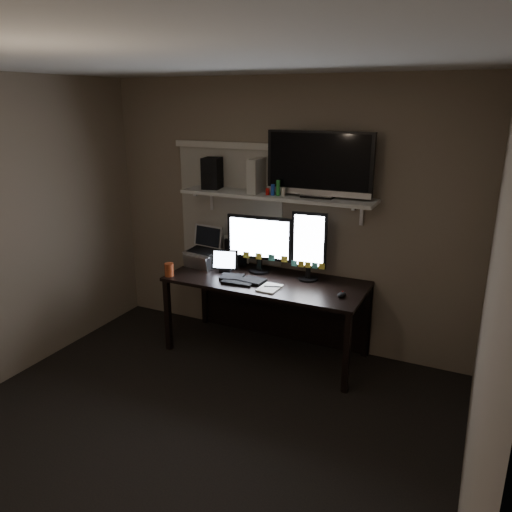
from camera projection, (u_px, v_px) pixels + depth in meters
The scene contains 21 objects.
floor at pixel (182, 440), 3.50m from camera, with size 3.60×3.60×0.00m, color black.
ceiling at pixel (163, 59), 2.76m from camera, with size 3.60×3.60×0.00m, color silver.
back_wall at pixel (283, 215), 4.68m from camera, with size 3.60×3.60×0.00m, color #7C6C59.
right_wall at pixel (487, 326), 2.40m from camera, with size 3.60×3.60×0.00m, color #7C6C59.
window_blinds at pixel (230, 205), 4.88m from camera, with size 1.10×0.02×1.10m, color #B7B2A4.
desk at pixel (271, 293), 4.67m from camera, with size 1.80×0.75×0.73m.
wall_shelf at pixel (276, 196), 4.47m from camera, with size 1.80×0.35×0.03m, color beige.
monitor_landscape at pixel (259, 244), 4.65m from camera, with size 0.63×0.07×0.55m, color black.
monitor_portrait at pixel (309, 246), 4.43m from camera, with size 0.32×0.06×0.63m, color black.
keyboard at pixel (242, 279), 4.50m from camera, with size 0.43×0.17×0.03m, color black.
mouse at pixel (342, 295), 4.12m from camera, with size 0.06×0.10×0.04m, color black.
notepad at pixel (270, 288), 4.30m from camera, with size 0.16×0.23×0.01m, color silver.
tablet at pixel (225, 261), 4.69m from camera, with size 0.25×0.10×0.22m, color black.
file_sorter at pixel (237, 251), 4.91m from camera, with size 0.22×0.10×0.28m, color black.
laptop at pixel (202, 248), 4.84m from camera, with size 0.33×0.27×0.37m, color silver.
cup at pixel (169, 270), 4.60m from camera, with size 0.08×0.08×0.12m, color #983B1B.
sticky_notes at pixel (247, 281), 4.49m from camera, with size 0.30×0.22×0.00m, color #FFE945, non-canonical shape.
tv at pixel (319, 165), 4.24m from camera, with size 0.93×0.17×0.56m, color black.
game_console at pixel (257, 176), 4.51m from camera, with size 0.08×0.26×0.31m, color beige.
speaker at pixel (212, 173), 4.71m from camera, with size 0.16×0.19×0.29m, color black.
bottles at pixel (275, 188), 4.37m from camera, with size 0.21×0.05×0.14m, color #A50F0C, non-canonical shape.
Camera 1 is at (1.73, -2.45, 2.29)m, focal length 35.00 mm.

